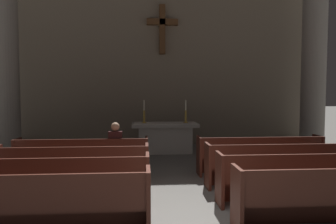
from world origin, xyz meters
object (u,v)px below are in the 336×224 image
pew_left_row_1 (38,205)px  pew_right_row_2 (302,178)px  pew_left_row_3 (73,168)px  pew_right_row_3 (278,165)px  lone_worshipper (116,148)px  pew_left_row_2 (59,183)px  candlestick_left (144,116)px  altar (165,137)px  column_right_second (314,50)px  pew_right_row_4 (260,155)px  candlestick_right (186,115)px  pew_left_row_4 (83,158)px  column_left_second (5,46)px

pew_left_row_1 → pew_right_row_2: bearing=13.7°
pew_left_row_3 → pew_right_row_3: size_ratio=1.00×
pew_right_row_2 → lone_worshipper: lone_worshipper is taller
pew_left_row_2 → candlestick_left: candlestick_left is taller
pew_left_row_3 → altar: 4.55m
column_right_second → pew_left_row_1: bearing=-140.5°
pew_right_row_4 → pew_left_row_1: bearing=-143.9°
candlestick_right → column_right_second: bearing=-2.1°
candlestick_right → pew_right_row_3: bearing=-70.0°
altar → pew_right_row_4: bearing=-53.8°
candlestick_right → pew_right_row_2: bearing=-73.9°
pew_left_row_4 → column_right_second: column_right_second is taller
pew_left_row_3 → altar: bearing=61.6°
pew_left_row_2 → candlestick_right: 5.86m
pew_left_row_2 → pew_right_row_2: (4.32, 0.00, 0.00)m
pew_left_row_3 → altar: size_ratio=1.41×
pew_left_row_4 → altar: altar is taller
pew_left_row_3 → column_left_second: column_left_second is taller
pew_left_row_4 → pew_left_row_1: bearing=-90.0°
candlestick_right → pew_left_row_1: bearing=-115.1°
pew_left_row_1 → pew_left_row_4: bearing=90.0°
pew_right_row_3 → column_left_second: size_ratio=0.43×
altar → pew_right_row_3: bearing=-61.6°
pew_right_row_2 → candlestick_right: bearing=106.1°
pew_right_row_2 → column_left_second: 9.21m
pew_left_row_3 → candlestick_left: bearing=70.0°
column_right_second → column_left_second: bearing=180.0°
pew_left_row_3 → candlestick_right: (2.86, 4.01, 0.78)m
pew_left_row_2 → pew_left_row_3: 1.05m
column_left_second → lone_worshipper: column_left_second is taller
pew_left_row_2 → column_right_second: (7.21, 4.90, 3.00)m
column_right_second → pew_right_row_2: bearing=-120.5°
column_right_second → lone_worshipper: 7.53m
pew_left_row_3 → pew_right_row_4: 4.45m
pew_left_row_4 → candlestick_left: (1.46, 2.96, 0.78)m
candlestick_left → column_left_second: bearing=-177.9°
pew_left_row_3 → pew_right_row_3: bearing=0.0°
pew_right_row_2 → lone_worshipper: 4.15m
pew_right_row_4 → candlestick_right: candlestick_right is taller
candlestick_left → lone_worshipper: bearing=-103.2°
pew_left_row_4 → pew_right_row_3: size_ratio=1.00×
pew_right_row_2 → column_right_second: bearing=59.5°
pew_right_row_2 → pew_right_row_4: bearing=90.0°
pew_left_row_3 → lone_worshipper: size_ratio=2.35×
pew_left_row_1 → candlestick_right: (2.86, 6.11, 0.78)m
pew_left_row_3 → column_right_second: bearing=28.1°
pew_left_row_3 → candlestick_left: 4.34m
pew_right_row_4 → altar: bearing=126.2°
pew_left_row_1 → pew_right_row_2: same height
column_left_second → pew_right_row_3: bearing=-28.1°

